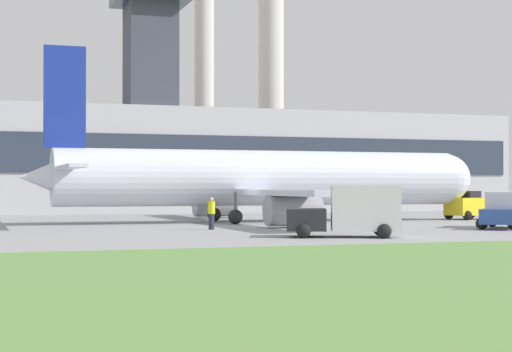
{
  "coord_description": "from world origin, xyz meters",
  "views": [
    {
      "loc": [
        -16.65,
        -49.93,
        2.43
      ],
      "look_at": [
        2.11,
        5.21,
        3.15
      ],
      "focal_mm": 60.0,
      "sensor_mm": 36.0,
      "label": 1
    }
  ],
  "objects_px": {
    "fuel_truck": "(352,212)",
    "ground_crew_person": "(211,213)",
    "pushback_tug": "(469,207)",
    "baggage_truck": "(504,210)",
    "airplane": "(258,179)"
  },
  "relations": [
    {
      "from": "fuel_truck",
      "to": "ground_crew_person",
      "type": "relative_size",
      "value": 3.16
    },
    {
      "from": "airplane",
      "to": "baggage_truck",
      "type": "xyz_separation_m",
      "value": [
        10.92,
        -12.52,
        -1.89
      ]
    },
    {
      "from": "airplane",
      "to": "ground_crew_person",
      "type": "relative_size",
      "value": 17.67
    },
    {
      "from": "baggage_truck",
      "to": "fuel_truck",
      "type": "bearing_deg",
      "value": -156.83
    },
    {
      "from": "airplane",
      "to": "fuel_truck",
      "type": "relative_size",
      "value": 5.59
    },
    {
      "from": "pushback_tug",
      "to": "ground_crew_person",
      "type": "xyz_separation_m",
      "value": [
        -22.18,
        -8.34,
        -0.02
      ]
    },
    {
      "from": "pushback_tug",
      "to": "fuel_truck",
      "type": "height_order",
      "value": "fuel_truck"
    },
    {
      "from": "pushback_tug",
      "to": "ground_crew_person",
      "type": "height_order",
      "value": "pushback_tug"
    },
    {
      "from": "baggage_truck",
      "to": "ground_crew_person",
      "type": "distance_m",
      "value": 17.09
    },
    {
      "from": "fuel_truck",
      "to": "baggage_truck",
      "type": "bearing_deg",
      "value": 23.17
    },
    {
      "from": "airplane",
      "to": "baggage_truck",
      "type": "bearing_deg",
      "value": -48.9
    },
    {
      "from": "pushback_tug",
      "to": "fuel_truck",
      "type": "xyz_separation_m",
      "value": [
        -17.76,
        -17.45,
        0.26
      ]
    },
    {
      "from": "baggage_truck",
      "to": "fuel_truck",
      "type": "relative_size",
      "value": 0.89
    },
    {
      "from": "baggage_truck",
      "to": "airplane",
      "type": "bearing_deg",
      "value": 131.1
    },
    {
      "from": "fuel_truck",
      "to": "ground_crew_person",
      "type": "distance_m",
      "value": 10.13
    }
  ]
}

